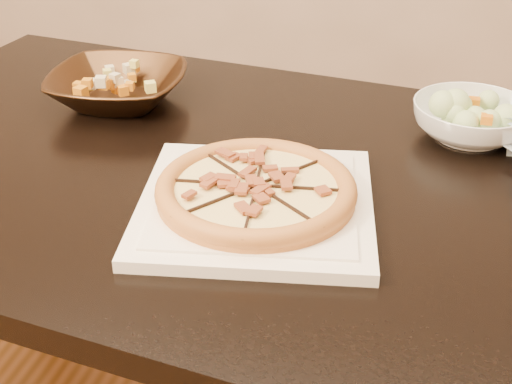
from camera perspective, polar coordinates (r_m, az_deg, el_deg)
dining_table at (r=1.18m, az=-3.88°, el=-2.17°), size 1.41×0.99×0.75m
plate at (r=0.99m, az=-0.00°, el=-0.97°), size 0.37×0.37×0.02m
pizza at (r=0.98m, az=0.00°, el=0.20°), size 0.28×0.28×0.03m
bronze_bowl at (r=1.35m, az=-10.97°, el=8.23°), size 0.27×0.27×0.06m
mixed_dish at (r=1.33m, az=-11.23°, el=9.99°), size 0.11×0.12×0.03m
salad_bowl at (r=1.24m, az=16.81°, el=5.49°), size 0.23×0.23×0.06m
salad at (r=1.22m, az=17.06°, el=7.55°), size 0.09×0.10×0.04m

